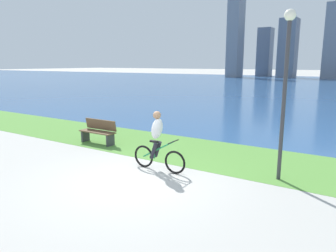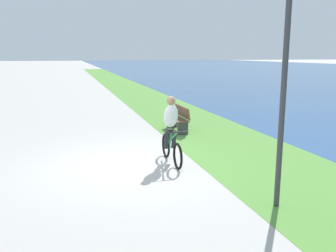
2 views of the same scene
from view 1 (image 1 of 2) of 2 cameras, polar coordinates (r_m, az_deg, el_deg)
name	(u,v)px [view 1 (image 1 of 2)]	position (r m, az deg, el deg)	size (l,w,h in m)	color
ground_plane	(134,181)	(8.28, -6.25, -9.89)	(300.00, 300.00, 0.00)	#B2AFA8
grass_strip_bayside	(194,151)	(10.95, 4.77, -4.52)	(120.00, 3.41, 0.01)	#59933D
bay_water_surface	(324,87)	(45.47, 26.40, 6.39)	(300.00, 68.13, 0.00)	#2D568C
cyclist_lead	(158,141)	(8.79, -1.90, -2.81)	(1.71, 0.52, 1.69)	black
bench_near_path	(98,132)	(12.16, -12.51, -0.99)	(1.50, 0.47, 0.90)	brown
lamppost_tall	(286,73)	(8.33, 20.60, 8.98)	(0.28, 0.28, 4.25)	#38383D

